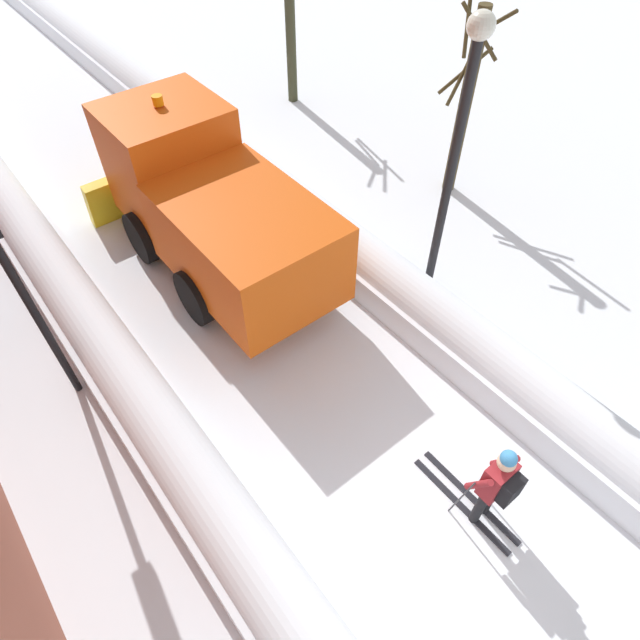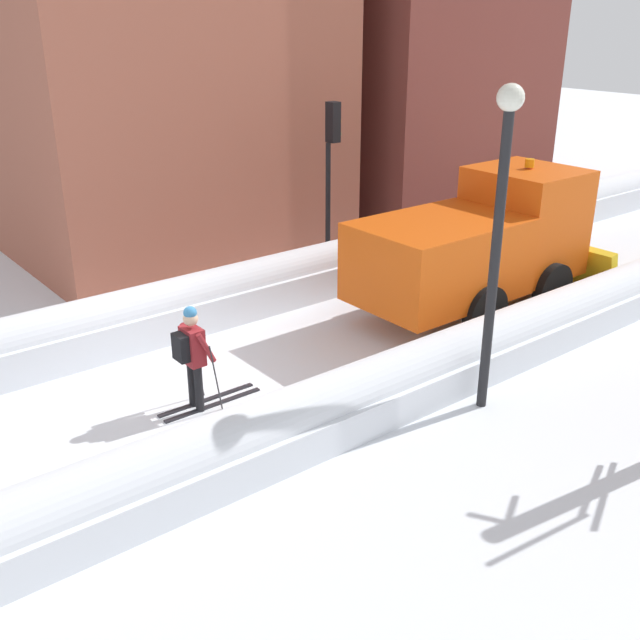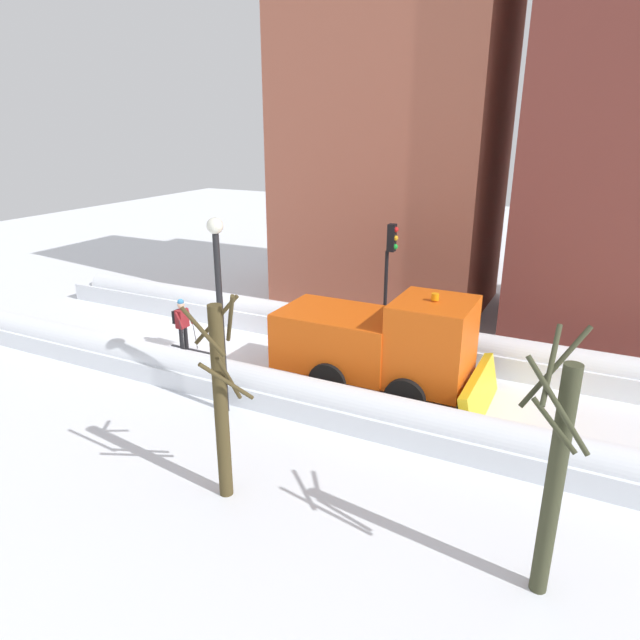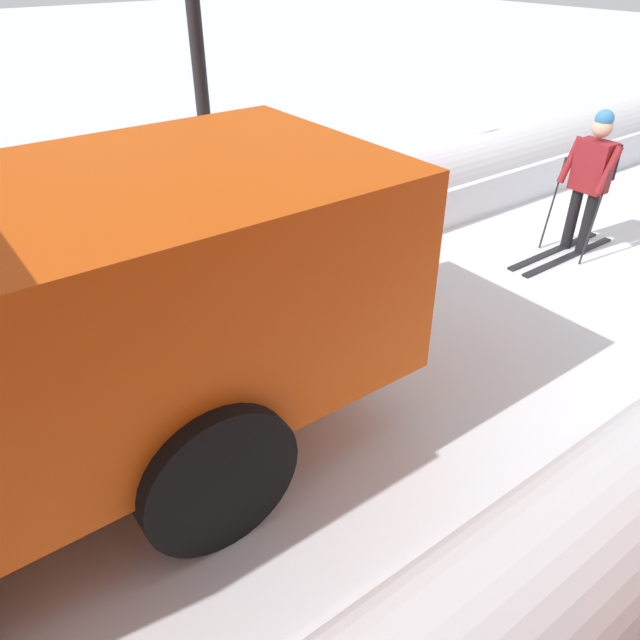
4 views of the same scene
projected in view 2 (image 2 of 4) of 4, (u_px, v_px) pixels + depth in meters
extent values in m
plane|color=white|center=(543.00, 275.00, 18.40)|extent=(80.00, 80.00, 0.00)
cube|color=white|center=(467.00, 238.00, 20.07)|extent=(1.10, 36.00, 0.69)
cylinder|color=white|center=(468.00, 226.00, 19.93)|extent=(0.90, 34.20, 0.90)
cube|color=white|center=(639.00, 292.00, 16.48)|extent=(1.10, 36.00, 0.57)
cube|color=#DB510F|center=(438.00, 259.00, 15.06)|extent=(2.30, 3.40, 1.60)
cube|color=#DB510F|center=(523.00, 220.00, 16.47)|extent=(2.20, 2.00, 2.30)
cube|color=black|center=(552.00, 192.00, 16.82)|extent=(1.85, 0.06, 1.01)
cube|color=yellow|center=(553.00, 260.00, 17.71)|extent=(3.20, 0.46, 1.13)
cylinder|color=orange|center=(530.00, 163.00, 15.98)|extent=(0.20, 0.20, 0.18)
cylinder|color=black|center=(470.00, 262.00, 17.60)|extent=(0.25, 1.10, 1.10)
cylinder|color=black|center=(552.00, 288.00, 15.93)|extent=(0.25, 1.10, 1.10)
cylinder|color=black|center=(404.00, 281.00, 16.34)|extent=(0.25, 1.10, 1.10)
cylinder|color=black|center=(485.00, 312.00, 14.68)|extent=(0.25, 1.10, 1.10)
cylinder|color=black|center=(192.00, 383.00, 12.21)|extent=(0.14, 0.14, 0.82)
cylinder|color=black|center=(199.00, 388.00, 12.05)|extent=(0.14, 0.14, 0.82)
cube|color=maroon|center=(193.00, 346.00, 11.85)|extent=(0.42, 0.26, 0.62)
cube|color=black|center=(181.00, 348.00, 11.72)|extent=(0.32, 0.16, 0.44)
sphere|color=tan|center=(191.00, 319.00, 11.66)|extent=(0.24, 0.24, 0.24)
sphere|color=teal|center=(190.00, 313.00, 11.63)|extent=(0.22, 0.22, 0.22)
cylinder|color=maroon|center=(190.00, 337.00, 12.08)|extent=(0.09, 0.33, 0.56)
cylinder|color=maroon|center=(206.00, 348.00, 11.71)|extent=(0.09, 0.33, 0.56)
cube|color=black|center=(207.00, 400.00, 12.50)|extent=(0.09, 1.80, 0.03)
cube|color=black|center=(214.00, 405.00, 12.35)|extent=(0.09, 1.80, 0.03)
cylinder|color=#262628|center=(197.00, 365.00, 12.40)|extent=(0.02, 0.19, 1.19)
cylinder|color=#262628|center=(216.00, 378.00, 11.96)|extent=(0.02, 0.19, 1.19)
cylinder|color=black|center=(328.00, 212.00, 17.61)|extent=(0.12, 0.12, 3.25)
cube|color=black|center=(333.00, 122.00, 16.88)|extent=(0.28, 0.24, 0.90)
sphere|color=red|center=(338.00, 109.00, 16.84)|extent=(0.18, 0.18, 0.18)
sphere|color=gold|center=(338.00, 122.00, 16.95)|extent=(0.18, 0.18, 0.18)
sphere|color=green|center=(337.00, 134.00, 17.06)|extent=(0.18, 0.18, 0.18)
cylinder|color=black|center=(494.00, 270.00, 11.45)|extent=(0.16, 0.16, 4.76)
sphere|color=silver|center=(511.00, 98.00, 10.45)|extent=(0.40, 0.40, 0.40)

